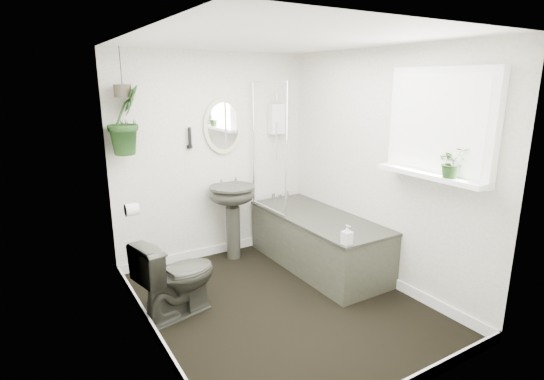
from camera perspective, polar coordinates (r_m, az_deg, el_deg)
floor at (r=4.04m, az=1.15°, el=-15.18°), size 2.30×2.80×0.02m
ceiling at (r=3.52m, az=1.35°, el=19.69°), size 2.30×2.80×0.02m
wall_back at (r=4.83m, az=-7.81°, el=4.35°), size 2.30×0.02×2.30m
wall_front at (r=2.59m, az=18.37°, el=-5.27°), size 2.30×0.02×2.30m
wall_left at (r=3.16m, az=-16.79°, el=-1.57°), size 0.02×2.80×2.30m
wall_right at (r=4.33m, az=14.30°, el=2.86°), size 0.02×2.80×2.30m
skirting at (r=4.01m, az=1.15°, el=-14.43°), size 2.30×2.80×0.10m
bathtub at (r=4.70m, az=6.17°, el=-6.80°), size 0.72×1.72×0.58m
bath_screen at (r=4.65m, az=-0.44°, el=5.72°), size 0.04×0.72×1.40m
shower_box at (r=5.09m, az=0.74°, el=9.54°), size 0.20×0.10×0.35m
oval_mirror at (r=4.79m, az=-6.57°, el=8.53°), size 0.46×0.03×0.62m
wall_sconce at (r=4.64m, az=-11.00°, el=6.93°), size 0.04×0.04×0.22m
toilet_roll_holder at (r=3.90m, az=-18.34°, el=-2.51°), size 0.11×0.11×0.11m
window_recess at (r=3.76m, az=21.68°, el=8.28°), size 0.08×1.00×0.90m
window_sill at (r=3.76m, az=20.44°, el=1.91°), size 0.18×1.00×0.04m
window_blinds at (r=3.72m, az=21.26°, el=8.27°), size 0.01×0.86×0.76m
toilet at (r=3.81m, az=-12.63°, el=-11.28°), size 0.77×0.54×0.71m
pedestal_sink at (r=4.85m, az=-5.26°, el=-4.31°), size 0.59×0.53×0.86m
sill_plant at (r=3.60m, az=23.04°, el=3.46°), size 0.28×0.27×0.25m
hanging_plant at (r=4.32m, az=-19.14°, el=8.88°), size 0.47×0.45×0.66m
soap_bottle at (r=3.83m, az=10.06°, el=-5.94°), size 0.08×0.08×0.18m
hanging_pot at (r=4.31m, az=-19.45°, el=12.45°), size 0.16×0.16×0.12m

